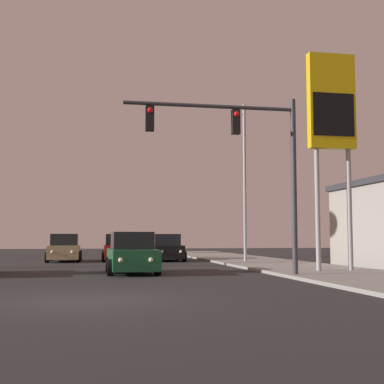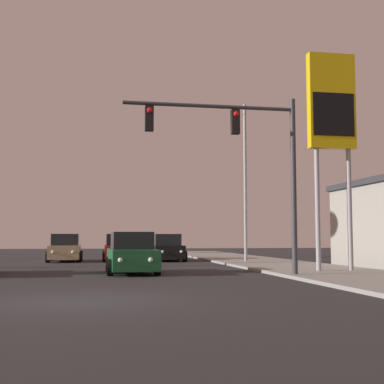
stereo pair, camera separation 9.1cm
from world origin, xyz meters
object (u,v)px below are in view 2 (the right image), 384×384
object	(u,v)px
car_red	(119,249)
traffic_light_mast	(247,149)
gas_station_sign	(332,113)
car_green	(132,255)
car_black	(167,249)
street_lamp	(243,173)
car_tan	(65,249)

from	to	relation	value
car_red	traffic_light_mast	bearing A→B (deg)	105.02
gas_station_sign	car_green	bearing A→B (deg)	169.22
car_black	street_lamp	world-z (taller)	street_lamp
car_black	gas_station_sign	size ratio (longest dim) A/B	0.48
car_green	car_red	bearing A→B (deg)	-91.70
car_black	car_green	bearing A→B (deg)	77.33
traffic_light_mast	car_red	bearing A→B (deg)	104.47
car_red	car_tan	xyz separation A→B (m)	(-3.29, -0.30, 0.00)
car_black	street_lamp	xyz separation A→B (m)	(3.80, -4.14, 4.36)
car_green	traffic_light_mast	size ratio (longest dim) A/B	0.67
car_black	gas_station_sign	world-z (taller)	gas_station_sign
traffic_light_mast	street_lamp	distance (m)	11.03
gas_station_sign	street_lamp	bearing A→B (deg)	98.75
traffic_light_mast	gas_station_sign	world-z (taller)	gas_station_sign
street_lamp	car_red	bearing A→B (deg)	145.41
car_green	traffic_light_mast	bearing A→B (deg)	137.86
car_green	traffic_light_mast	xyz separation A→B (m)	(3.94, -3.35, 3.92)
car_tan	gas_station_sign	xyz separation A→B (m)	(11.43, -13.22, 5.86)
car_black	street_lamp	distance (m)	7.11
street_lamp	gas_station_sign	distance (m)	9.08
car_green	traffic_light_mast	distance (m)	6.49
car_tan	traffic_light_mast	xyz separation A→B (m)	(7.25, -15.02, 3.92)
car_red	car_green	world-z (taller)	same
car_red	car_tan	world-z (taller)	same
gas_station_sign	traffic_light_mast	bearing A→B (deg)	-156.64
car_red	car_tan	bearing A→B (deg)	5.77
car_green	gas_station_sign	size ratio (longest dim) A/B	0.48
car_tan	traffic_light_mast	bearing A→B (deg)	115.45
car_black	car_green	distance (m)	11.82
street_lamp	gas_station_sign	bearing A→B (deg)	-81.25
street_lamp	traffic_light_mast	bearing A→B (deg)	-104.83
car_tan	car_green	bearing A→B (deg)	105.51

